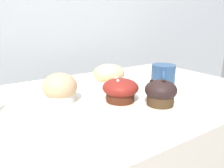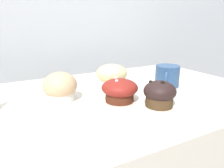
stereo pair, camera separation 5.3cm
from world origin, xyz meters
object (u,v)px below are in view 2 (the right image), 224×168
muffin_front_center (60,87)px  muffin_front_left (160,94)px  muffin_back_left (120,90)px  muffin_back_right (112,75)px  coffee_cup (167,75)px

muffin_front_center → muffin_front_left: (0.23, -0.18, -0.00)m
muffin_back_left → muffin_back_right: (0.05, 0.14, 0.01)m
muffin_front_center → muffin_back_right: 0.21m
muffin_front_center → muffin_back_left: bearing=-30.6°
muffin_back_right → muffin_front_left: muffin_back_right is taller
muffin_front_center → coffee_cup: (0.39, -0.04, -0.00)m
muffin_back_right → muffin_front_left: bearing=-83.6°
muffin_front_center → muffin_back_left: muffin_front_center is taller
muffin_front_center → coffee_cup: muffin_front_center is taller
muffin_front_center → muffin_front_left: size_ratio=1.12×
muffin_front_left → coffee_cup: (0.16, 0.14, 0.00)m
muffin_front_left → coffee_cup: 0.21m
muffin_front_center → muffin_back_right: bearing=14.7°
muffin_back_right → coffee_cup: muffin_back_right is taller
muffin_front_left → coffee_cup: size_ratio=0.82×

